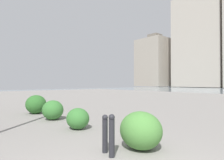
% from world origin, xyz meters
% --- Properties ---
extents(building_annex, '(17.31, 12.15, 35.22)m').
position_xyz_m(building_annex, '(29.46, -67.33, 16.58)').
color(building_annex, '#B2A899').
rests_on(building_annex, ground).
extents(building_highrise, '(13.10, 12.89, 22.86)m').
position_xyz_m(building_highrise, '(49.19, -66.12, 10.40)').
color(building_highrise, '#9E9384').
rests_on(building_highrise, ground).
extents(bollard_near, '(0.13, 0.13, 0.88)m').
position_xyz_m(bollard_near, '(1.40, -0.67, 0.46)').
color(bollard_near, '#232328').
rests_on(bollard_near, ground).
extents(bollard_mid, '(0.13, 0.13, 0.83)m').
position_xyz_m(bollard_mid, '(1.69, -0.73, 0.43)').
color(bollard_mid, '#232328').
rests_on(bollard_mid, ground).
extents(shrub_low, '(1.02, 0.92, 0.87)m').
position_xyz_m(shrub_low, '(1.32, -1.48, 0.43)').
color(shrub_low, '#477F38').
rests_on(shrub_low, ground).
extents(shrub_round, '(0.94, 0.84, 0.80)m').
position_xyz_m(shrub_round, '(5.96, -1.33, 0.40)').
color(shrub_round, '#387533').
rests_on(shrub_round, ground).
extents(shrub_wide, '(0.81, 0.73, 0.69)m').
position_xyz_m(shrub_wide, '(3.91, -1.33, 0.34)').
color(shrub_wide, '#387533').
rests_on(shrub_wide, ground).
extents(shrub_tall, '(1.08, 0.97, 0.91)m').
position_xyz_m(shrub_tall, '(7.97, -1.32, 0.46)').
color(shrub_tall, '#2D6628').
rests_on(shrub_tall, ground).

